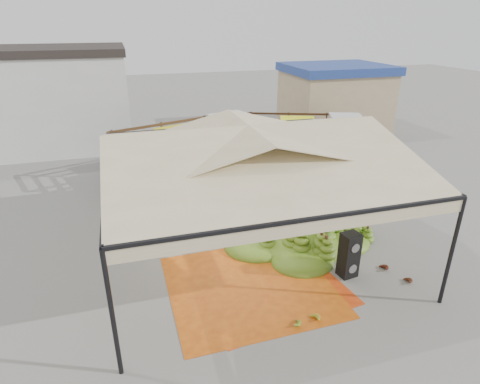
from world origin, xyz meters
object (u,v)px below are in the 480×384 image
object	(u,v)px
vendor	(196,183)
truck_right	(308,131)
truck_left	(196,142)
speaker_stack	(349,255)
banana_heap	(302,231)

from	to	relation	value
vendor	truck_right	world-z (taller)	truck_right
vendor	truck_left	distance (m)	3.72
speaker_stack	vendor	distance (m)	6.87
truck_left	truck_right	xyz separation A→B (m)	(6.19, 0.94, -0.18)
truck_right	banana_heap	bearing A→B (deg)	-95.74
vendor	speaker_stack	bearing A→B (deg)	128.61
truck_left	vendor	bearing A→B (deg)	-121.60
banana_heap	truck_left	bearing A→B (deg)	103.88
banana_heap	speaker_stack	distance (m)	1.98
vendor	truck_right	distance (m)	8.29
truck_right	vendor	bearing A→B (deg)	-126.38
truck_left	truck_right	bearing A→B (deg)	-11.42
banana_heap	vendor	distance (m)	4.96
vendor	truck_left	size ratio (longest dim) A/B	0.24
truck_right	speaker_stack	bearing A→B (deg)	-88.85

